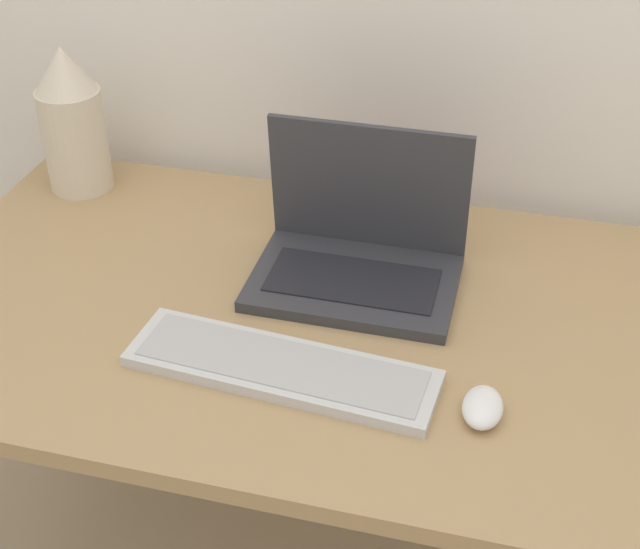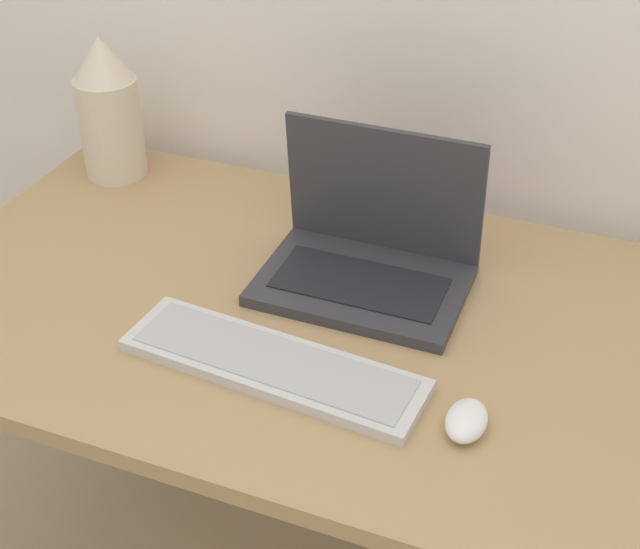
{
  "view_description": "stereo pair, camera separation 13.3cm",
  "coord_description": "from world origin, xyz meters",
  "px_view_note": "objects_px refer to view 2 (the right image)",
  "views": [
    {
      "loc": [
        0.26,
        -0.71,
        1.6
      ],
      "look_at": [
        -0.02,
        0.35,
        0.84
      ],
      "focal_mm": 50.0,
      "sensor_mm": 36.0,
      "label": 1
    },
    {
      "loc": [
        0.38,
        -0.67,
        1.6
      ],
      "look_at": [
        -0.02,
        0.35,
        0.84
      ],
      "focal_mm": 50.0,
      "sensor_mm": 36.0,
      "label": 2
    }
  ],
  "objects_px": {
    "mouse": "(466,421)",
    "vase": "(108,109)",
    "keyboard": "(273,364)",
    "laptop": "(370,251)"
  },
  "relations": [
    {
      "from": "keyboard",
      "to": "vase",
      "type": "relative_size",
      "value": 1.64
    },
    {
      "from": "mouse",
      "to": "vase",
      "type": "height_order",
      "value": "vase"
    },
    {
      "from": "laptop",
      "to": "vase",
      "type": "height_order",
      "value": "vase"
    },
    {
      "from": "vase",
      "to": "keyboard",
      "type": "bearing_deg",
      "value": -39.15
    },
    {
      "from": "mouse",
      "to": "vase",
      "type": "relative_size",
      "value": 0.3
    },
    {
      "from": "keyboard",
      "to": "vase",
      "type": "xyz_separation_m",
      "value": [
        -0.54,
        0.44,
        0.13
      ]
    },
    {
      "from": "laptop",
      "to": "vase",
      "type": "distance_m",
      "value": 0.62
    },
    {
      "from": "mouse",
      "to": "vase",
      "type": "xyz_separation_m",
      "value": [
        -0.83,
        0.45,
        0.12
      ]
    },
    {
      "from": "laptop",
      "to": "vase",
      "type": "relative_size",
      "value": 1.18
    },
    {
      "from": "laptop",
      "to": "keyboard",
      "type": "distance_m",
      "value": 0.28
    }
  ]
}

